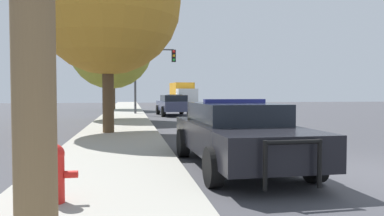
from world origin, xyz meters
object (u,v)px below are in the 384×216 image
Objects in this scene: car_background_distant at (174,100)px; tree_sidewalk_far at (113,60)px; fire_hydrant at (55,172)px; tree_sidewalk_mid at (111,47)px; police_car at (237,132)px; car_background_midblock at (173,104)px; tree_sidewalk_near at (107,1)px; traffic_light at (152,67)px; box_truck at (183,93)px.

tree_sidewalk_far is at bearing -126.60° from car_background_distant.
fire_hydrant is 17.17m from tree_sidewalk_mid.
tree_sidewalk_mid reaches higher than police_car.
tree_sidewalk_mid is (-3.38, 14.17, 3.48)m from police_car.
tree_sidewalk_near is (-3.88, -12.27, 4.30)m from car_background_midblock.
traffic_light is 18.24m from car_background_distant.
traffic_light is at bearing -104.12° from car_background_distant.
box_truck is (5.26, 21.07, -1.92)m from traffic_light.
tree_sidewalk_mid is (-4.13, -4.70, 3.46)m from car_background_midblock.
fire_hydrant is 30.17m from tree_sidewalk_far.
police_car is 1.11× the size of car_background_midblock.
car_background_midblock is at bearing 48.67° from tree_sidewalk_mid.
fire_hydrant is at bearing -91.31° from tree_sidewalk_near.
fire_hydrant is 22.60m from traffic_light.
traffic_light is 0.62× the size of tree_sidewalk_near.
tree_sidewalk_mid is 0.84× the size of tree_sidewalk_near.
box_truck is (4.54, 40.72, 0.83)m from police_car.
tree_sidewalk_mid is 7.62m from tree_sidewalk_near.
traffic_light is (2.63, 22.26, 2.96)m from fire_hydrant.
tree_sidewalk_mid is (-6.40, -23.13, 3.49)m from car_background_distant.
traffic_light reaches higher than fire_hydrant.
tree_sidewalk_near reaches higher than box_truck.
car_background_distant is (6.36, 39.90, 0.20)m from fire_hydrant.
car_background_distant is at bearing 80.94° from fire_hydrant.
traffic_light is 21.80m from box_truck.
fire_hydrant is 44.05m from box_truck.
car_background_distant is at bearing 74.54° from tree_sidewalk_mid.
car_background_midblock is at bearing 72.44° from tree_sidewalk_near.
police_car is 6.46× the size of fire_hydrant.
traffic_light reaches higher than car_background_distant.
tree_sidewalk_far is at bearing 54.54° from box_truck.
box_truck is (3.79, 21.86, 0.81)m from car_background_midblock.
tree_sidewalk_far is (-6.86, -10.01, 3.91)m from car_background_distant.
tree_sidewalk_far is at bearing 90.96° from fire_hydrant.
fire_hydrant is at bearing 36.36° from police_car.
fire_hydrant is at bearing -89.87° from tree_sidewalk_mid.
traffic_light reaches higher than car_background_midblock.
fire_hydrant is 0.17× the size of traffic_light.
fire_hydrant is 10.25m from tree_sidewalk_near.
box_truck reaches higher than car_background_midblock.
car_background_midblock is 0.69× the size of box_truck.
tree_sidewalk_near is (-7.68, -34.13, 3.49)m from box_truck.
car_background_distant is 0.62× the size of tree_sidewalk_mid.
tree_sidewalk_near is (0.71, -20.69, 0.41)m from tree_sidewalk_far.
car_background_midblock reaches higher than fire_hydrant.
police_car is 0.77× the size of box_truck.
fire_hydrant is 0.20× the size of car_background_distant.
traffic_light is 0.74× the size of tree_sidewalk_mid.
police_car is 40.98m from box_truck.
tree_sidewalk_mid is at bearing -107.64° from car_background_distant.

